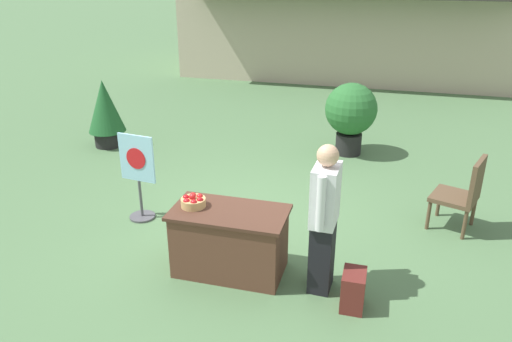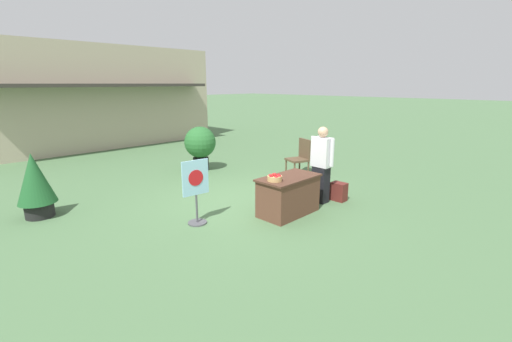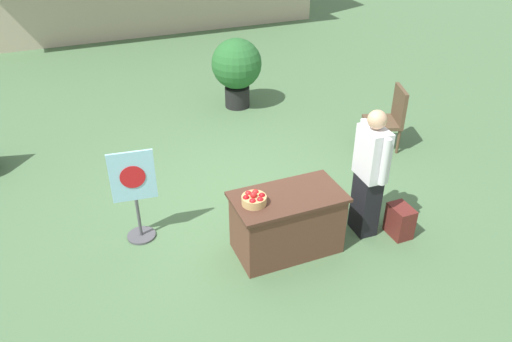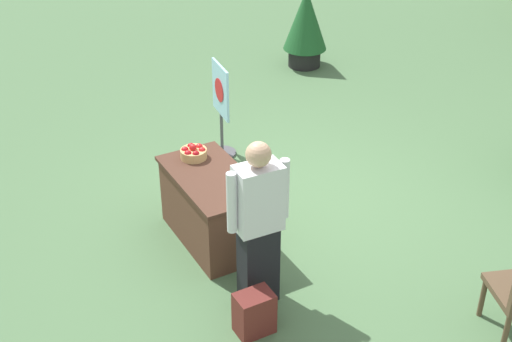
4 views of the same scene
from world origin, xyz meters
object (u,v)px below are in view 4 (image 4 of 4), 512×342
object	(u,v)px
potted_plant_far_right	(306,24)
display_table	(213,208)
poster_board	(221,108)
person_visitor	(258,224)
backpack	(254,313)
apple_basket	(194,153)

from	to	relation	value
potted_plant_far_right	display_table	bearing A→B (deg)	-43.42
display_table	poster_board	distance (m)	1.88
person_visitor	poster_board	bearing A→B (deg)	-17.12
display_table	potted_plant_far_right	bearing A→B (deg)	136.58
display_table	poster_board	xyz separation A→B (m)	(-1.62, 0.91, 0.26)
backpack	potted_plant_far_right	world-z (taller)	potted_plant_far_right
backpack	poster_board	distance (m)	3.33
backpack	potted_plant_far_right	size ratio (longest dim) A/B	0.32
person_visitor	backpack	distance (m)	0.80
apple_basket	display_table	bearing A→B (deg)	0.16
apple_basket	person_visitor	world-z (taller)	person_visitor
display_table	potted_plant_far_right	size ratio (longest dim) A/B	1.01
backpack	poster_board	size ratio (longest dim) A/B	0.34
backpack	person_visitor	bearing A→B (deg)	146.52
backpack	potted_plant_far_right	bearing A→B (deg)	143.69
apple_basket	poster_board	size ratio (longest dim) A/B	0.23
display_table	backpack	bearing A→B (deg)	-11.53
display_table	apple_basket	size ratio (longest dim) A/B	4.65
apple_basket	poster_board	distance (m)	1.51
person_visitor	backpack	world-z (taller)	person_visitor
poster_board	potted_plant_far_right	bearing A→B (deg)	-134.45
backpack	potted_plant_far_right	xyz separation A→B (m)	(-5.10, 3.74, 0.50)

